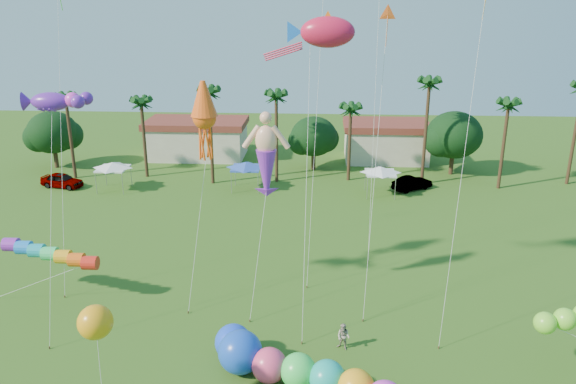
# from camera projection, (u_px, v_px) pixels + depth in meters

# --- Properties ---
(tree_line) EXTENTS (69.46, 8.91, 11.00)m
(tree_line) POSITION_uv_depth(u_px,v_px,m) (336.00, 137.00, 64.67)
(tree_line) COLOR #3A2819
(tree_line) RESTS_ON ground
(buildings_row) EXTENTS (35.00, 7.00, 4.00)m
(buildings_row) POSITION_uv_depth(u_px,v_px,m) (282.00, 143.00, 71.44)
(buildings_row) COLOR beige
(buildings_row) RESTS_ON ground
(tent_row) EXTENTS (31.00, 4.00, 0.60)m
(tent_row) POSITION_uv_depth(u_px,v_px,m) (245.00, 166.00, 58.45)
(tent_row) COLOR white
(tent_row) RESTS_ON ground
(car_a) EXTENTS (4.91, 2.89, 1.57)m
(car_a) POSITION_uv_depth(u_px,v_px,m) (62.00, 180.00, 60.41)
(car_a) COLOR #4C4C54
(car_a) RESTS_ON ground
(car_b) EXTENTS (4.60, 3.79, 1.48)m
(car_b) POSITION_uv_depth(u_px,v_px,m) (412.00, 183.00, 59.61)
(car_b) COLOR #4C4C54
(car_b) RESTS_ON ground
(spectator_b) EXTENTS (0.98, 0.91, 1.62)m
(spectator_b) POSITION_uv_depth(u_px,v_px,m) (343.00, 337.00, 32.20)
(spectator_b) COLOR #A99B8D
(spectator_b) RESTS_ON ground
(caterpillar_inflatable) EXTENTS (11.27, 6.50, 2.40)m
(caterpillar_inflatable) POSITION_uv_depth(u_px,v_px,m) (313.00, 376.00, 28.49)
(caterpillar_inflatable) COLOR #F84175
(caterpillar_inflatable) RESTS_ON ground
(blue_ball) EXTENTS (2.06, 2.06, 2.06)m
(blue_ball) POSITION_uv_depth(u_px,v_px,m) (233.00, 342.00, 31.29)
(blue_ball) COLOR blue
(blue_ball) RESTS_ON ground
(rainbow_tube) EXTENTS (8.78, 2.03, 3.37)m
(rainbow_tube) POSITION_uv_depth(u_px,v_px,m) (65.00, 262.00, 36.65)
(rainbow_tube) COLOR red
(rainbow_tube) RESTS_ON ground
(green_worm) EXTENTS (9.74, 1.50, 3.61)m
(green_worm) POSITION_uv_depth(u_px,v_px,m) (545.00, 323.00, 29.73)
(green_worm) COLOR #7FE733
(green_worm) RESTS_ON ground
(orange_ball_kite) EXTENTS (1.72, 1.72, 6.64)m
(orange_ball_kite) POSITION_uv_depth(u_px,v_px,m) (95.00, 322.00, 24.32)
(orange_ball_kite) COLOR orange
(orange_ball_kite) RESTS_ON ground
(merman_kite) EXTENTS (2.35, 4.09, 12.24)m
(merman_kite) POSITION_uv_depth(u_px,v_px,m) (266.00, 161.00, 35.04)
(merman_kite) COLOR #FAB28E
(merman_kite) RESTS_ON ground
(fish_kite) EXTENTS (4.89, 6.27, 18.38)m
(fish_kite) POSITION_uv_depth(u_px,v_px,m) (328.00, 32.00, 32.04)
(fish_kite) COLOR red
(fish_kite) RESTS_ON ground
(squid_kite) EXTENTS (2.29, 5.12, 14.45)m
(squid_kite) POSITION_uv_depth(u_px,v_px,m) (204.00, 118.00, 35.96)
(squid_kite) COLOR #FC5814
(squid_kite) RESTS_ON ground
(lobster_kite) EXTENTS (4.11, 5.21, 14.45)m
(lobster_kite) POSITION_uv_depth(u_px,v_px,m) (51.00, 102.00, 31.69)
(lobster_kite) COLOR #6522AA
(lobster_kite) RESTS_ON ground
(delta_kite_red) EXTENTS (1.61, 4.58, 18.93)m
(delta_kite_red) POSITION_uv_depth(u_px,v_px,m) (387.00, 20.00, 33.41)
(delta_kite_red) COLOR #FB5D1B
(delta_kite_red) RESTS_ON ground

